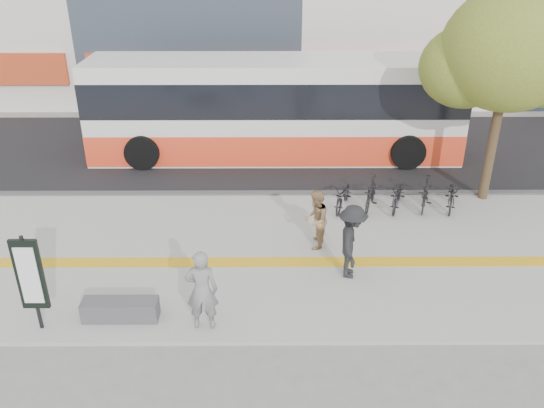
{
  "coord_description": "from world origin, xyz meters",
  "views": [
    {
      "loc": [
        0.58,
        -10.72,
        7.55
      ],
      "look_at": [
        0.64,
        2.0,
        1.21
      ],
      "focal_mm": 36.46,
      "sensor_mm": 36.0,
      "label": 1
    }
  ],
  "objects_px": {
    "signboard": "(30,276)",
    "bus": "(275,111)",
    "pedestrian_tan": "(316,220)",
    "bench": "(121,310)",
    "street_tree": "(507,52)",
    "seated_woman": "(202,290)",
    "pedestrian_dark": "(352,242)"
  },
  "relations": [
    {
      "from": "bus",
      "to": "pedestrian_tan",
      "type": "relative_size",
      "value": 8.3
    },
    {
      "from": "bus",
      "to": "seated_woman",
      "type": "relative_size",
      "value": 7.19
    },
    {
      "from": "bus",
      "to": "pedestrian_tan",
      "type": "bearing_deg",
      "value": -81.63
    },
    {
      "from": "street_tree",
      "to": "pedestrian_tan",
      "type": "relative_size",
      "value": 3.99
    },
    {
      "from": "signboard",
      "to": "seated_woman",
      "type": "relative_size",
      "value": 1.2
    },
    {
      "from": "bench",
      "to": "seated_woman",
      "type": "bearing_deg",
      "value": -8.79
    },
    {
      "from": "bench",
      "to": "street_tree",
      "type": "relative_size",
      "value": 0.25
    },
    {
      "from": "street_tree",
      "to": "pedestrian_tan",
      "type": "bearing_deg",
      "value": -150.62
    },
    {
      "from": "signboard",
      "to": "street_tree",
      "type": "relative_size",
      "value": 0.35
    },
    {
      "from": "bench",
      "to": "pedestrian_tan",
      "type": "distance_m",
      "value": 5.31
    },
    {
      "from": "bus",
      "to": "signboard",
      "type": "bearing_deg",
      "value": -116.44
    },
    {
      "from": "signboard",
      "to": "bus",
      "type": "bearing_deg",
      "value": 63.56
    },
    {
      "from": "bench",
      "to": "street_tree",
      "type": "bearing_deg",
      "value": 31.62
    },
    {
      "from": "street_tree",
      "to": "bus",
      "type": "bearing_deg",
      "value": 150.12
    },
    {
      "from": "street_tree",
      "to": "pedestrian_dark",
      "type": "xyz_separation_m",
      "value": [
        -4.68,
        -4.38,
        -3.51
      ]
    },
    {
      "from": "street_tree",
      "to": "pedestrian_dark",
      "type": "height_order",
      "value": "street_tree"
    },
    {
      "from": "pedestrian_tan",
      "to": "seated_woman",
      "type": "bearing_deg",
      "value": -27.0
    },
    {
      "from": "bench",
      "to": "pedestrian_dark",
      "type": "relative_size",
      "value": 0.87
    },
    {
      "from": "bus",
      "to": "pedestrian_dark",
      "type": "height_order",
      "value": "bus"
    },
    {
      "from": "street_tree",
      "to": "seated_woman",
      "type": "bearing_deg",
      "value": -141.71
    },
    {
      "from": "signboard",
      "to": "pedestrian_tan",
      "type": "bearing_deg",
      "value": 28.79
    },
    {
      "from": "pedestrian_dark",
      "to": "seated_woman",
      "type": "bearing_deg",
      "value": 127.87
    },
    {
      "from": "pedestrian_tan",
      "to": "pedestrian_dark",
      "type": "distance_m",
      "value": 1.53
    },
    {
      "from": "bench",
      "to": "pedestrian_dark",
      "type": "bearing_deg",
      "value": 17.8
    },
    {
      "from": "signboard",
      "to": "pedestrian_dark",
      "type": "height_order",
      "value": "signboard"
    },
    {
      "from": "signboard",
      "to": "bus",
      "type": "distance_m",
      "value": 11.18
    },
    {
      "from": "signboard",
      "to": "street_tree",
      "type": "distance_m",
      "value": 13.4
    },
    {
      "from": "bus",
      "to": "seated_woman",
      "type": "xyz_separation_m",
      "value": [
        -1.58,
        -9.98,
        -0.71
      ]
    },
    {
      "from": "bench",
      "to": "seated_woman",
      "type": "relative_size",
      "value": 0.88
    },
    {
      "from": "pedestrian_tan",
      "to": "bench",
      "type": "bearing_deg",
      "value": -44.47
    },
    {
      "from": "bench",
      "to": "bus",
      "type": "bearing_deg",
      "value": 70.81
    },
    {
      "from": "street_tree",
      "to": "pedestrian_dark",
      "type": "distance_m",
      "value": 7.31
    }
  ]
}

